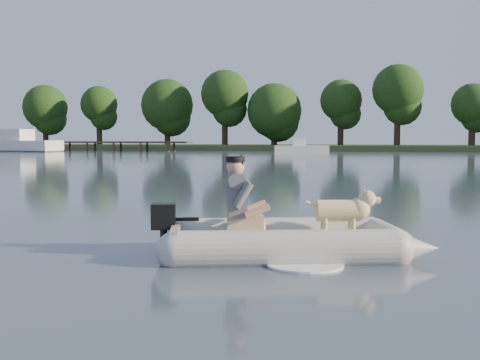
% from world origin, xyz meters
% --- Properties ---
extents(water, '(160.00, 160.00, 0.00)m').
position_xyz_m(water, '(0.00, 0.00, 0.00)').
color(water, '#505E6C').
rests_on(water, ground).
extents(shore_bank, '(160.00, 12.00, 0.70)m').
position_xyz_m(shore_bank, '(0.00, 62.00, 0.25)').
color(shore_bank, '#47512D').
rests_on(shore_bank, water).
extents(dock, '(18.00, 2.00, 1.04)m').
position_xyz_m(dock, '(-26.00, 52.00, 0.52)').
color(dock, '#4C331E').
rests_on(dock, water).
extents(treeline, '(93.45, 7.35, 9.27)m').
position_xyz_m(treeline, '(7.49, 61.06, 5.33)').
color(treeline, '#332316').
rests_on(treeline, shore_bank).
extents(dinghy, '(5.14, 4.44, 1.25)m').
position_xyz_m(dinghy, '(1.06, 0.36, 0.53)').
color(dinghy, '#969691').
rests_on(dinghy, water).
extents(man, '(0.78, 0.72, 0.97)m').
position_xyz_m(man, '(0.45, 0.23, 0.70)').
color(man, '#58575C').
rests_on(man, dinghy).
extents(dog, '(0.89, 0.52, 0.56)m').
position_xyz_m(dog, '(1.60, 0.57, 0.46)').
color(dog, '#D3BA7A').
rests_on(dog, dinghy).
extents(outboard_motor, '(0.43, 0.36, 0.71)m').
position_xyz_m(outboard_motor, '(-0.37, -0.06, 0.28)').
color(outboard_motor, black).
rests_on(outboard_motor, dinghy).
extents(cabin_cruiser, '(9.05, 4.32, 2.69)m').
position_xyz_m(cabin_cruiser, '(-33.71, 48.03, 1.14)').
color(cabin_cruiser, white).
rests_on(cabin_cruiser, water).
extents(motorboat, '(5.06, 2.64, 2.04)m').
position_xyz_m(motorboat, '(-4.62, 44.99, 0.93)').
color(motorboat, white).
rests_on(motorboat, water).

